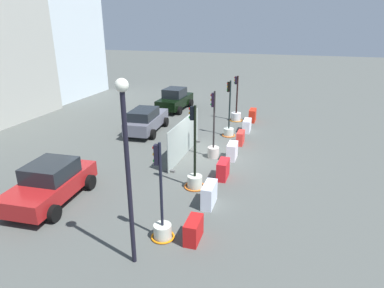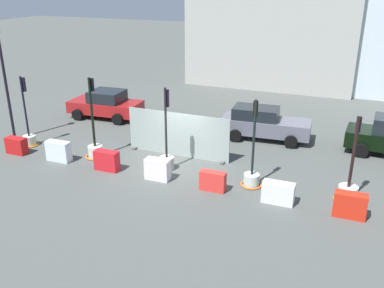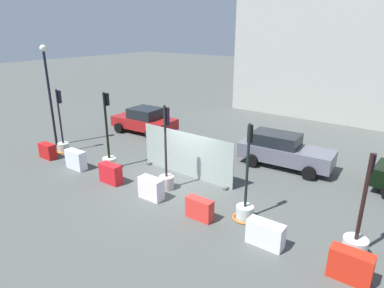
% 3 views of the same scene
% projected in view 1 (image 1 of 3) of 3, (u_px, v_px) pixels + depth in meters
% --- Properties ---
extents(ground_plane, '(120.00, 120.00, 0.00)m').
position_uv_depth(ground_plane, '(210.00, 156.00, 18.18)').
color(ground_plane, '#4B4F4B').
extents(traffic_light_0, '(0.81, 0.81, 3.45)m').
position_uv_depth(traffic_light_0, '(162.00, 223.00, 11.20)').
color(traffic_light_0, beige).
rests_on(traffic_light_0, ground_plane).
extents(traffic_light_1, '(0.95, 0.95, 3.71)m').
position_uv_depth(traffic_light_1, '(195.00, 175.00, 14.63)').
color(traffic_light_1, beige).
rests_on(traffic_light_1, ground_plane).
extents(traffic_light_2, '(0.61, 0.61, 3.60)m').
position_uv_depth(traffic_light_2, '(213.00, 145.00, 17.85)').
color(traffic_light_2, '#BBB0A8').
rests_on(traffic_light_2, ground_plane).
extents(traffic_light_3, '(0.86, 0.86, 3.53)m').
position_uv_depth(traffic_light_3, '(229.00, 128.00, 21.25)').
color(traffic_light_3, silver).
rests_on(traffic_light_3, ground_plane).
extents(traffic_light_4, '(0.97, 0.97, 3.28)m').
position_uv_depth(traffic_light_4, '(236.00, 114.00, 24.52)').
color(traffic_light_4, silver).
rests_on(traffic_light_4, ground_plane).
extents(construction_barrier_0, '(0.99, 0.47, 0.78)m').
position_uv_depth(construction_barrier_0, '(193.00, 230.00, 11.14)').
color(construction_barrier_0, red).
rests_on(construction_barrier_0, ground_plane).
extents(construction_barrier_1, '(1.13, 0.45, 0.92)m').
position_uv_depth(construction_barrier_1, '(209.00, 195.00, 13.26)').
color(construction_barrier_1, silver).
rests_on(construction_barrier_1, ground_plane).
extents(construction_barrier_2, '(1.06, 0.46, 0.87)m').
position_uv_depth(construction_barrier_2, '(223.00, 169.00, 15.55)').
color(construction_barrier_2, red).
rests_on(construction_barrier_2, ground_plane).
extents(construction_barrier_3, '(1.03, 0.48, 0.88)m').
position_uv_depth(construction_barrier_3, '(232.00, 151.00, 17.72)').
color(construction_barrier_3, white).
rests_on(construction_barrier_3, ground_plane).
extents(construction_barrier_4, '(1.01, 0.39, 0.78)m').
position_uv_depth(construction_barrier_4, '(240.00, 138.00, 19.88)').
color(construction_barrier_4, red).
rests_on(construction_barrier_4, ground_plane).
extents(construction_barrier_5, '(1.17, 0.48, 0.80)m').
position_uv_depth(construction_barrier_5, '(247.00, 126.00, 22.14)').
color(construction_barrier_5, white).
rests_on(construction_barrier_5, ground_plane).
extents(construction_barrier_6, '(1.10, 0.46, 0.90)m').
position_uv_depth(construction_barrier_6, '(252.00, 115.00, 24.33)').
color(construction_barrier_6, red).
rests_on(construction_barrier_6, ground_plane).
extents(car_grey_saloon, '(4.54, 2.25, 1.63)m').
position_uv_depth(car_grey_saloon, '(146.00, 120.00, 21.87)').
color(car_grey_saloon, slate).
rests_on(car_grey_saloon, ground_plane).
extents(car_red_compact, '(4.29, 2.46, 1.62)m').
position_uv_depth(car_red_compact, '(51.00, 183.00, 13.48)').
color(car_red_compact, maroon).
rests_on(car_red_compact, ground_plane).
extents(car_black_sedan, '(4.31, 2.21, 1.79)m').
position_uv_depth(car_black_sedan, '(175.00, 99.00, 27.36)').
color(car_black_sedan, black).
rests_on(car_black_sedan, ground_plane).
extents(building_corner_block, '(10.44, 7.29, 13.29)m').
position_uv_depth(building_corner_block, '(39.00, 24.00, 29.96)').
color(building_corner_block, silver).
rests_on(building_corner_block, ground_plane).
extents(street_lamp_post, '(0.36, 0.36, 5.60)m').
position_uv_depth(street_lamp_post, '(127.00, 155.00, 9.06)').
color(street_lamp_post, black).
rests_on(street_lamp_post, ground_plane).
extents(site_fence_panel, '(4.96, 0.50, 2.06)m').
position_uv_depth(site_fence_panel, '(184.00, 138.00, 18.00)').
color(site_fence_panel, '#92A09A').
rests_on(site_fence_panel, ground_plane).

